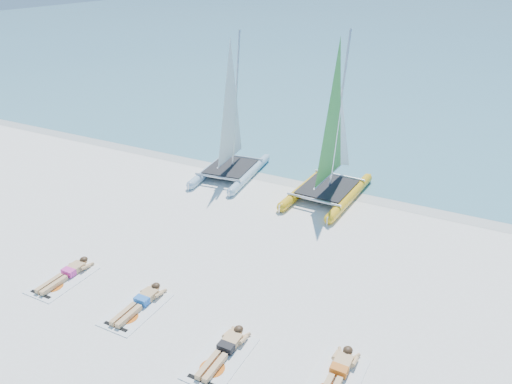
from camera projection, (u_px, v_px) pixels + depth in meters
ground at (219, 242)px, 15.51m from camera, size 140.00×140.00×0.00m
sea at (469, 23)px, 65.90m from camera, size 140.00×115.00×0.01m
wet_sand_strip at (291, 179)px, 19.90m from camera, size 140.00×1.40×0.01m
catamaran_blue at (231, 134)px, 19.67m from camera, size 2.46×4.40×5.73m
catamaran_yellow at (335, 144)px, 18.05m from camera, size 2.28×4.78×6.04m
towel_a at (63, 280)px, 13.69m from camera, size 1.00×1.85×0.02m
sunbather_a at (68, 273)px, 13.80m from camera, size 0.37×1.73×0.26m
towel_b at (136, 309)px, 12.55m from camera, size 1.00×1.85×0.02m
sunbather_b at (141, 301)px, 12.66m from camera, size 0.37×1.73×0.26m
towel_c at (221, 358)px, 11.03m from camera, size 1.00×1.85×0.02m
sunbather_c at (225, 349)px, 11.13m from camera, size 0.37×1.73×0.26m
towel_d at (335, 382)px, 10.41m from camera, size 1.00×1.85×0.02m
sunbather_d at (338, 372)px, 10.52m from camera, size 0.37×1.73×0.26m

